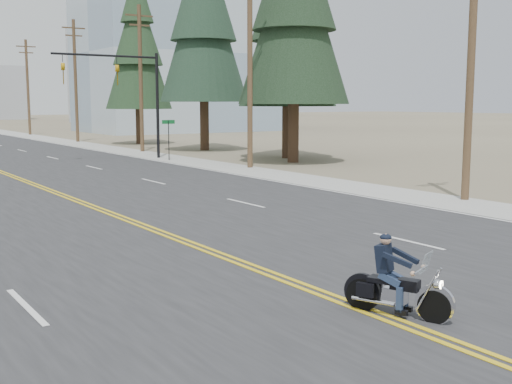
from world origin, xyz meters
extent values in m
plane|color=#776D56|center=(0.00, 0.00, 0.00)|extent=(400.00, 400.00, 0.00)
cube|color=#A5A5A0|center=(11.50, 70.00, 0.01)|extent=(3.00, 200.00, 0.01)
cylinder|color=black|center=(11.00, 32.00, 3.50)|extent=(0.20, 0.20, 7.00)
cylinder|color=black|center=(7.50, 32.00, 6.70)|extent=(7.00, 0.14, 0.14)
imported|color=#BF8C0C|center=(8.20, 32.00, 6.05)|extent=(0.21, 0.26, 1.30)
imported|color=#BF8C0C|center=(4.70, 32.00, 6.05)|extent=(0.21, 0.26, 1.30)
cylinder|color=black|center=(10.80, 30.00, 1.30)|extent=(0.06, 0.06, 2.60)
cube|color=#0C5926|center=(10.80, 30.00, 2.50)|extent=(0.90, 0.03, 0.25)
cylinder|color=brown|center=(12.50, 8.00, 5.50)|extent=(0.30, 0.30, 11.00)
cylinder|color=brown|center=(12.50, 23.00, 5.75)|extent=(0.30, 0.30, 11.50)
cylinder|color=brown|center=(12.50, 38.00, 5.50)|extent=(0.30, 0.30, 11.00)
cube|color=brown|center=(12.50, 38.00, 10.20)|extent=(2.20, 0.12, 0.12)
cube|color=brown|center=(12.50, 38.00, 9.50)|extent=(1.60, 0.12, 0.12)
cylinder|color=brown|center=(12.50, 53.00, 5.75)|extent=(0.30, 0.30, 11.50)
cube|color=brown|center=(12.50, 53.00, 10.70)|extent=(2.20, 0.12, 0.12)
cube|color=brown|center=(12.50, 53.00, 10.00)|extent=(1.60, 0.12, 0.12)
cylinder|color=brown|center=(12.50, 70.00, 5.50)|extent=(0.30, 0.30, 11.00)
cube|color=brown|center=(12.50, 70.00, 10.20)|extent=(2.20, 0.12, 0.12)
cube|color=brown|center=(12.50, 70.00, 9.50)|extent=(1.60, 0.12, 0.12)
cube|color=#9EB5CC|center=(32.00, 70.00, 10.00)|extent=(24.00, 16.00, 20.00)
cube|color=#B7BCC6|center=(40.00, 110.00, 9.00)|extent=(16.00, 12.00, 18.00)
cylinder|color=#382619|center=(16.66, 24.36, 1.83)|extent=(0.71, 0.71, 3.65)
cone|color=black|center=(16.66, 24.36, 9.13)|extent=(6.90, 6.90, 10.96)
cylinder|color=#382619|center=(18.32, 27.21, 1.75)|extent=(0.77, 0.77, 3.50)
cone|color=black|center=(18.32, 27.21, 8.76)|extent=(6.57, 6.57, 10.51)
cylinder|color=#382619|center=(17.27, 36.72, 1.91)|extent=(0.67, 0.67, 3.82)
cone|color=#183120|center=(17.27, 36.72, 9.55)|extent=(6.87, 6.87, 11.46)
cylinder|color=#382619|center=(16.30, 47.00, 1.59)|extent=(0.74, 0.74, 3.19)
cone|color=#1A3319|center=(16.30, 47.00, 7.97)|extent=(5.95, 5.95, 9.57)
cone|color=#1A3319|center=(16.30, 47.00, 10.69)|extent=(4.47, 4.47, 7.18)
camera|label=1|loc=(-7.85, -7.72, 3.71)|focal=45.00mm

